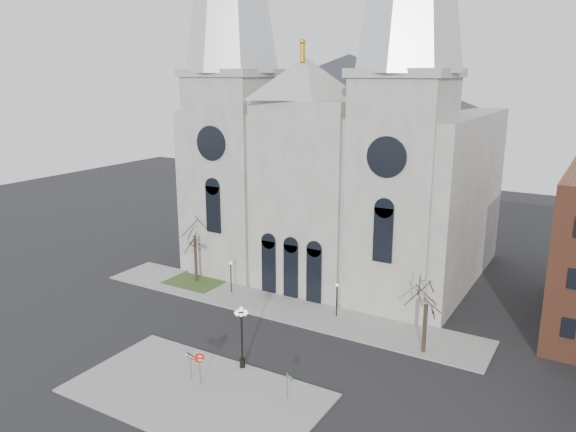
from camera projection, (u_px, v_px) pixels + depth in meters
The scene contains 13 objects.
ground at pixel (207, 354), 45.32m from camera, with size 160.00×160.00×0.00m, color black.
sidewalk_near at pixel (196, 393), 39.65m from camera, with size 18.00×10.00×0.14m, color gray.
sidewalk_far at pixel (278, 306), 54.48m from camera, with size 40.00×6.00×0.14m, color gray.
grass_patch at pixel (197, 281), 60.73m from camera, with size 6.00×5.00×0.18m, color #2E461E.
cathedral at pixel (336, 107), 59.80m from camera, with size 33.00×26.66×54.00m.
tree_left at pixel (195, 233), 59.36m from camera, with size 3.20×3.20×7.50m.
tree_right at pixel (426, 302), 44.33m from camera, with size 3.20×3.20×6.00m.
ped_lamp_left at pixel (231, 271), 57.29m from camera, with size 0.32×0.32×3.26m.
ped_lamp_right at pixel (337, 294), 51.38m from camera, with size 0.32×0.32×3.26m.
stop_sign at pixel (200, 361), 40.19m from camera, with size 0.89×0.31×2.57m.
globe_lamp at pixel (242, 330), 42.21m from camera, with size 1.27×1.27×4.98m.
one_way_sign at pixel (191, 361), 40.94m from camera, with size 0.92×0.28×2.14m.
street_name_sign at pixel (288, 384), 38.50m from camera, with size 0.60×0.25×1.96m.
Camera 1 is at (26.55, -32.09, 22.04)m, focal length 35.00 mm.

